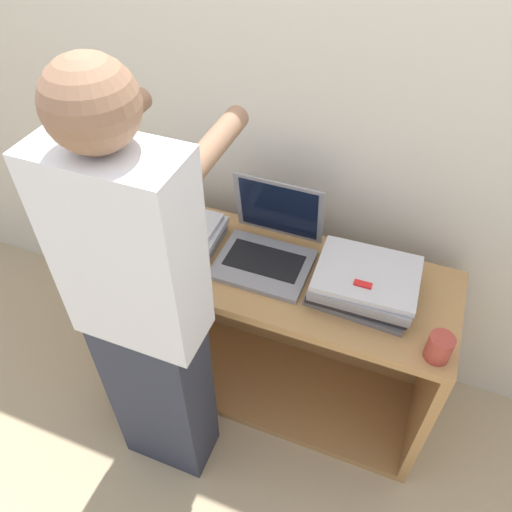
% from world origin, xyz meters
% --- Properties ---
extents(ground_plane, '(12.00, 12.00, 0.00)m').
position_xyz_m(ground_plane, '(0.00, 0.00, 0.00)').
color(ground_plane, tan).
extents(wall_back, '(8.00, 0.05, 2.40)m').
position_xyz_m(wall_back, '(0.00, 0.60, 1.20)').
color(wall_back, beige).
rests_on(wall_back, ground_plane).
extents(cart, '(1.43, 0.49, 0.77)m').
position_xyz_m(cart, '(0.00, 0.32, 0.38)').
color(cart, '#A87A47').
rests_on(cart, ground_plane).
extents(laptop_open, '(0.34, 0.32, 0.29)m').
position_xyz_m(laptop_open, '(0.00, 0.30, 0.83)').
color(laptop_open, gray).
rests_on(laptop_open, cart).
extents(laptop_stack_left, '(0.37, 0.29, 0.09)m').
position_xyz_m(laptop_stack_left, '(-0.37, 0.24, 0.82)').
color(laptop_stack_left, gray).
rests_on(laptop_stack_left, cart).
extents(laptop_stack_right, '(0.36, 0.29, 0.11)m').
position_xyz_m(laptop_stack_right, '(0.37, 0.25, 0.83)').
color(laptop_stack_right, slate).
rests_on(laptop_stack_right, cart).
extents(person, '(0.40, 0.53, 1.69)m').
position_xyz_m(person, '(-0.24, -0.18, 0.85)').
color(person, '#2D3342').
rests_on(person, ground_plane).
extents(mug, '(0.08, 0.08, 0.09)m').
position_xyz_m(mug, '(0.65, 0.07, 0.82)').
color(mug, '#9E382D').
rests_on(mug, cart).
extents(inventory_tag, '(0.06, 0.02, 0.01)m').
position_xyz_m(inventory_tag, '(0.37, 0.18, 0.89)').
color(inventory_tag, red).
rests_on(inventory_tag, laptop_stack_right).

